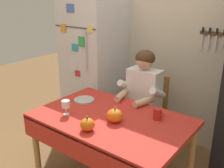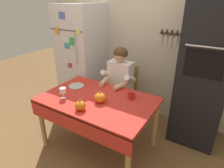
# 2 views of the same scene
# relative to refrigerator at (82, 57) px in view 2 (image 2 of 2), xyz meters

# --- Properties ---
(ground_plane) EXTENTS (10.00, 10.00, 0.00)m
(ground_plane) POSITION_rel_refrigerator_xyz_m (0.95, -0.96, -0.90)
(ground_plane) COLOR brown
(ground_plane) RESTS_ON ground
(back_wall_assembly) EXTENTS (3.70, 0.13, 2.60)m
(back_wall_assembly) POSITION_rel_refrigerator_xyz_m (1.00, 0.39, 0.40)
(back_wall_assembly) COLOR beige
(back_wall_assembly) RESTS_ON ground
(refrigerator) EXTENTS (0.68, 0.71, 1.80)m
(refrigerator) POSITION_rel_refrigerator_xyz_m (0.00, 0.00, 0.00)
(refrigerator) COLOR silver
(refrigerator) RESTS_ON ground
(wall_oven) EXTENTS (0.60, 0.64, 2.10)m
(wall_oven) POSITION_rel_refrigerator_xyz_m (2.00, 0.04, 0.15)
(wall_oven) COLOR black
(wall_oven) RESTS_ON ground
(dining_table) EXTENTS (1.40, 0.90, 0.74)m
(dining_table) POSITION_rel_refrigerator_xyz_m (0.95, -0.88, -0.24)
(dining_table) COLOR tan
(dining_table) RESTS_ON ground
(chair_behind_person) EXTENTS (0.40, 0.40, 0.93)m
(chair_behind_person) POSITION_rel_refrigerator_xyz_m (0.91, -0.09, -0.39)
(chair_behind_person) COLOR #9E6B33
(chair_behind_person) RESTS_ON ground
(seated_person) EXTENTS (0.47, 0.55, 1.25)m
(seated_person) POSITION_rel_refrigerator_xyz_m (0.91, -0.28, -0.16)
(seated_person) COLOR #38384C
(seated_person) RESTS_ON ground
(coffee_mug) EXTENTS (0.10, 0.08, 0.10)m
(coffee_mug) POSITION_rel_refrigerator_xyz_m (1.30, -0.65, -0.11)
(coffee_mug) COLOR #B2231E
(coffee_mug) RESTS_ON dining_table
(wine_glass) EXTENTS (0.08, 0.08, 0.14)m
(wine_glass) POSITION_rel_refrigerator_xyz_m (0.58, -1.07, -0.06)
(wine_glass) COLOR white
(wine_glass) RESTS_ON dining_table
(pumpkin_large) EXTENTS (0.14, 0.14, 0.14)m
(pumpkin_large) POSITION_rel_refrigerator_xyz_m (1.03, -0.92, -0.10)
(pumpkin_large) COLOR orange
(pumpkin_large) RESTS_ON dining_table
(pumpkin_medium) EXTENTS (0.12, 0.12, 0.13)m
(pumpkin_medium) POSITION_rel_refrigerator_xyz_m (0.94, -1.17, -0.11)
(pumpkin_medium) COLOR orange
(pumpkin_medium) RESTS_ON dining_table
(serving_tray) EXTENTS (0.21, 0.21, 0.02)m
(serving_tray) POSITION_rel_refrigerator_xyz_m (0.49, -0.74, -0.15)
(serving_tray) COLOR #B7B2A8
(serving_tray) RESTS_ON dining_table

